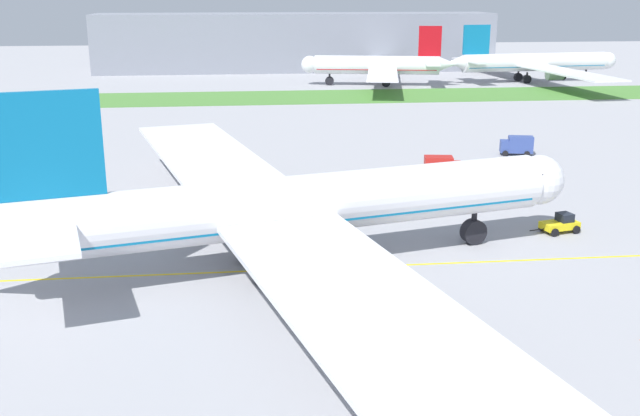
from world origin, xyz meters
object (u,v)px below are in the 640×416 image
service_truck_fuel_bowser (442,167)px  pushback_tug (561,224)px  airliner_foreground (286,207)px  parked_airliner_far_right (532,63)px  parked_airliner_far_centre (379,66)px  ground_crew_wingwalker_port (313,227)px  service_truck_baggage_loader (517,145)px

service_truck_fuel_bowser → pushback_tug: bearing=-75.2°
airliner_foreground → service_truck_fuel_bowser: (23.87, 32.36, -4.34)m
service_truck_fuel_bowser → parked_airliner_far_right: bearing=62.8°
service_truck_fuel_bowser → parked_airliner_far_centre: bearing=84.3°
ground_crew_wingwalker_port → parked_airliner_far_centre: 130.56m
service_truck_baggage_loader → service_truck_fuel_bowser: (-15.95, -13.76, 0.06)m
ground_crew_wingwalker_port → airliner_foreground: bearing=-110.5°
airliner_foreground → parked_airliner_far_right: bearing=60.5°
airliner_foreground → ground_crew_wingwalker_port: airliner_foreground is taller
ground_crew_wingwalker_port → parked_airliner_far_centre: parked_airliner_far_centre is taller
service_truck_fuel_bowser → airliner_foreground: bearing=-126.4°
pushback_tug → parked_airliner_far_centre: (3.83, 128.25, 4.46)m
service_truck_fuel_bowser → service_truck_baggage_loader: bearing=40.8°
airliner_foreground → service_truck_fuel_bowser: size_ratio=17.84×
service_truck_fuel_bowser → parked_airliner_far_right: 120.18m
service_truck_baggage_loader → parked_airliner_far_right: parked_airliner_far_right is taller
service_truck_baggage_loader → parked_airliner_far_centre: (-5.61, 89.80, 3.79)m
parked_airliner_far_centre → parked_airliner_far_right: size_ratio=0.79×
pushback_tug → parked_airliner_far_right: size_ratio=0.07×
service_truck_fuel_bowser → parked_airliner_far_centre: (10.34, 103.56, 3.73)m
pushback_tug → airliner_foreground: bearing=-165.8°
parked_airliner_far_centre → parked_airliner_far_right: parked_airliner_far_right is taller
pushback_tug → service_truck_baggage_loader: size_ratio=1.10×
pushback_tug → parked_airliner_far_right: 140.22m
ground_crew_wingwalker_port → service_truck_fuel_bowser: service_truck_fuel_bowser is taller
pushback_tug → service_truck_fuel_bowser: 25.54m
parked_airliner_far_right → ground_crew_wingwalker_port: bearing=-120.1°
airliner_foreground → ground_crew_wingwalker_port: (3.40, 9.12, -4.96)m
parked_airliner_far_centre → pushback_tug: bearing=-91.7°
pushback_tug → ground_crew_wingwalker_port: pushback_tug is taller
pushback_tug → service_truck_baggage_loader: bearing=76.2°
pushback_tug → service_truck_fuel_bowser: bearing=104.8°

